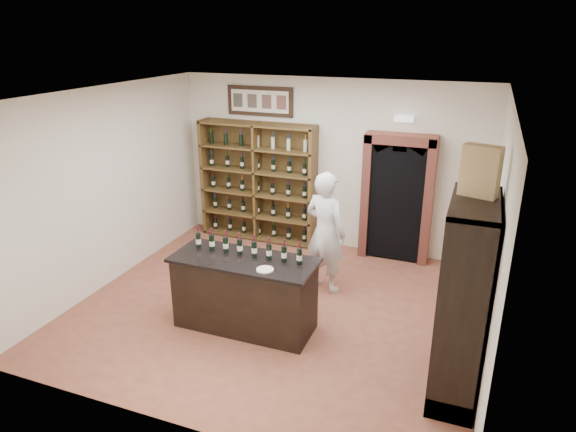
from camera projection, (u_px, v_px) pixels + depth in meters
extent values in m
plane|color=brown|center=(276.00, 307.00, 7.37)|extent=(5.50, 5.50, 0.00)
plane|color=white|center=(274.00, 95.00, 6.32)|extent=(5.50, 5.50, 0.00)
cube|color=silver|center=(329.00, 165.00, 9.03)|extent=(5.50, 0.04, 3.00)
cube|color=silver|center=(108.00, 187.00, 7.77)|extent=(0.04, 5.00, 3.00)
cube|color=silver|center=(496.00, 238.00, 5.92)|extent=(0.04, 5.00, 3.00)
cube|color=brown|center=(261.00, 180.00, 9.58)|extent=(2.20, 0.02, 2.20)
cube|color=brown|center=(206.00, 177.00, 9.79)|extent=(0.06, 0.38, 2.20)
cube|color=brown|center=(313.00, 188.00, 9.07)|extent=(0.06, 0.38, 2.20)
cube|color=brown|center=(258.00, 182.00, 9.43)|extent=(0.04, 0.38, 2.20)
cube|color=brown|center=(259.00, 236.00, 9.79)|extent=(2.18, 0.38, 0.04)
cube|color=brown|center=(258.00, 215.00, 9.65)|extent=(2.18, 0.38, 0.04)
cube|color=brown|center=(258.00, 193.00, 9.50)|extent=(2.18, 0.38, 0.03)
cube|color=brown|center=(257.00, 171.00, 9.35)|extent=(2.18, 0.38, 0.04)
cube|color=brown|center=(257.00, 148.00, 9.21)|extent=(2.18, 0.38, 0.04)
cube|color=brown|center=(256.00, 125.00, 9.06)|extent=(2.18, 0.38, 0.04)
cube|color=black|center=(260.00, 101.00, 9.08)|extent=(1.25, 0.04, 0.52)
cube|color=black|center=(397.00, 200.00, 8.62)|extent=(0.97, 0.29, 2.05)
cube|color=#AE5243|center=(367.00, 195.00, 8.77)|extent=(0.14, 0.35, 2.15)
cube|color=#AE5243|center=(428.00, 202.00, 8.43)|extent=(0.14, 0.35, 2.15)
cube|color=#AE5243|center=(402.00, 139.00, 8.25)|extent=(1.15, 0.35, 0.16)
cube|color=white|center=(404.00, 119.00, 8.23)|extent=(0.30, 0.10, 0.10)
cube|color=black|center=(245.00, 295.00, 6.74)|extent=(1.80, 0.70, 0.94)
cube|color=black|center=(244.00, 260.00, 6.57)|extent=(1.88, 0.78, 0.04)
cylinder|color=black|center=(198.00, 240.00, 6.86)|extent=(0.07, 0.07, 0.21)
cylinder|color=beige|center=(198.00, 241.00, 6.87)|extent=(0.07, 0.07, 0.07)
cylinder|color=maroon|center=(198.00, 230.00, 6.81)|extent=(0.03, 0.03, 0.09)
cylinder|color=black|center=(212.00, 242.00, 6.79)|extent=(0.07, 0.07, 0.21)
cylinder|color=beige|center=(212.00, 243.00, 6.80)|extent=(0.07, 0.07, 0.07)
cylinder|color=maroon|center=(211.00, 232.00, 6.74)|extent=(0.03, 0.03, 0.09)
cylinder|color=black|center=(226.00, 245.00, 6.72)|extent=(0.07, 0.07, 0.21)
cylinder|color=beige|center=(226.00, 246.00, 6.73)|extent=(0.07, 0.07, 0.07)
cylinder|color=maroon|center=(225.00, 234.00, 6.67)|extent=(0.03, 0.03, 0.09)
cylinder|color=black|center=(240.00, 247.00, 6.65)|extent=(0.07, 0.07, 0.21)
cylinder|color=beige|center=(240.00, 248.00, 6.66)|extent=(0.07, 0.07, 0.07)
cylinder|color=maroon|center=(239.00, 236.00, 6.60)|extent=(0.03, 0.03, 0.09)
cylinder|color=black|center=(254.00, 249.00, 6.58)|extent=(0.07, 0.07, 0.21)
cylinder|color=beige|center=(254.00, 250.00, 6.59)|extent=(0.07, 0.07, 0.07)
cylinder|color=maroon|center=(254.00, 238.00, 6.53)|extent=(0.03, 0.03, 0.09)
cylinder|color=black|center=(269.00, 251.00, 6.52)|extent=(0.07, 0.07, 0.21)
cylinder|color=beige|center=(269.00, 253.00, 6.52)|extent=(0.07, 0.07, 0.07)
cylinder|color=maroon|center=(269.00, 241.00, 6.46)|extent=(0.03, 0.03, 0.09)
cylinder|color=black|center=(284.00, 254.00, 6.45)|extent=(0.07, 0.07, 0.21)
cylinder|color=beige|center=(284.00, 255.00, 6.45)|extent=(0.07, 0.07, 0.07)
cylinder|color=maroon|center=(284.00, 243.00, 6.39)|extent=(0.03, 0.03, 0.09)
cylinder|color=black|center=(299.00, 256.00, 6.38)|extent=(0.07, 0.07, 0.21)
cylinder|color=beige|center=(299.00, 257.00, 6.38)|extent=(0.07, 0.07, 0.07)
cylinder|color=maroon|center=(300.00, 245.00, 6.32)|extent=(0.03, 0.03, 0.09)
cube|color=black|center=(487.00, 304.00, 5.28)|extent=(0.02, 1.20, 2.20)
cube|color=black|center=(460.00, 329.00, 4.85)|extent=(0.48, 0.04, 2.20)
cube|color=black|center=(466.00, 277.00, 5.87)|extent=(0.48, 0.04, 2.20)
cube|color=black|center=(477.00, 203.00, 4.98)|extent=(0.48, 1.20, 0.04)
cube|color=black|center=(453.00, 378.00, 5.70)|extent=(0.48, 1.20, 0.24)
cube|color=black|center=(455.00, 361.00, 5.62)|extent=(0.48, 1.16, 0.03)
cube|color=black|center=(461.00, 317.00, 5.43)|extent=(0.48, 1.16, 0.03)
cube|color=black|center=(467.00, 270.00, 5.24)|extent=(0.48, 1.16, 0.03)
imported|color=silver|center=(325.00, 232.00, 7.59)|extent=(0.78, 0.63, 1.86)
cylinder|color=beige|center=(265.00, 270.00, 6.24)|extent=(0.21, 0.21, 0.02)
cube|color=tan|center=(480.00, 171.00, 5.02)|extent=(0.39, 0.25, 0.52)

